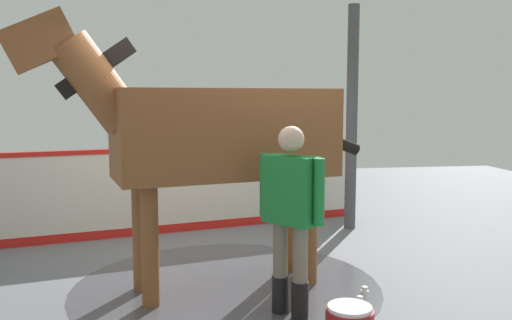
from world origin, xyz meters
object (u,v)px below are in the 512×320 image
horse (213,134)px  bottle_spray (360,313)px  handler (291,208)px  bottle_shampoo (364,299)px

horse → bottle_spray: (1.10, 1.11, -1.41)m
handler → bottle_spray: (0.32, 0.52, -0.82)m
horse → bottle_spray: 2.11m
horse → handler: bearing=114.0°
horse → bottle_shampoo: (0.74, 1.29, -1.44)m
horse → bottle_shampoo: bearing=136.7°
handler → bottle_shampoo: handler is taller
bottle_shampoo → bottle_spray: bottle_spray is taller
horse → bottle_shampoo: size_ratio=16.66×
horse → handler: horse is taller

